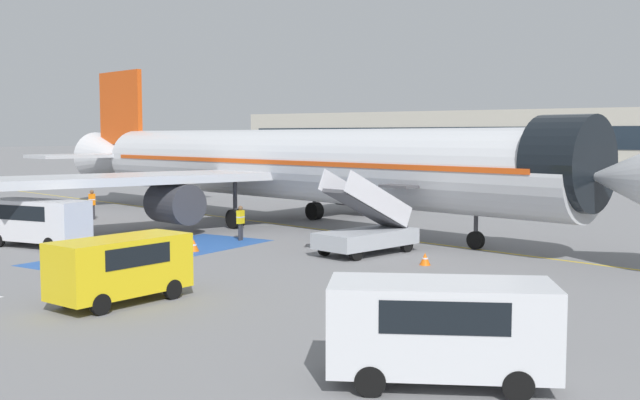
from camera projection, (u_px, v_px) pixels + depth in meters
ground_plane at (313, 228)px, 42.68m from camera, size 600.00×600.00×0.00m
apron_leadline_yellow at (296, 226)px, 43.38m from camera, size 77.04×18.58×0.01m
apron_stand_patch_blue at (157, 252)px, 33.88m from camera, size 4.69×11.71×0.01m
airliner at (289, 165)px, 43.48m from camera, size 45.33×32.18×10.10m
boarding_stairs_forward at (367, 232)px, 33.23m from camera, size 3.25×5.53×3.82m
fuel_tanker at (362, 175)px, 67.83m from camera, size 10.23×3.56×3.37m
service_van_0 at (37, 219)px, 35.30m from camera, size 5.36×2.44×2.22m
service_van_2 at (121, 264)px, 23.37m from camera, size 2.26×4.58×2.07m
service_van_3 at (441, 323)px, 15.70m from camera, size 5.09×3.87×2.18m
baggage_cart at (56, 224)px, 42.57m from camera, size 2.84×2.94×0.87m
ground_crew_0 at (92, 202)px, 46.84m from camera, size 0.46×0.47×1.86m
ground_crew_1 at (174, 205)px, 46.19m from camera, size 0.47×0.46×1.66m
ground_crew_2 at (241, 220)px, 37.45m from camera, size 0.25×0.44×1.75m
traffic_cone_0 at (194, 245)px, 33.96m from camera, size 0.49×0.49×0.55m
traffic_cone_1 at (425, 259)px, 30.34m from camera, size 0.46×0.46×0.51m
terminal_building at (507, 141)px, 113.99m from camera, size 89.02×12.10×9.03m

